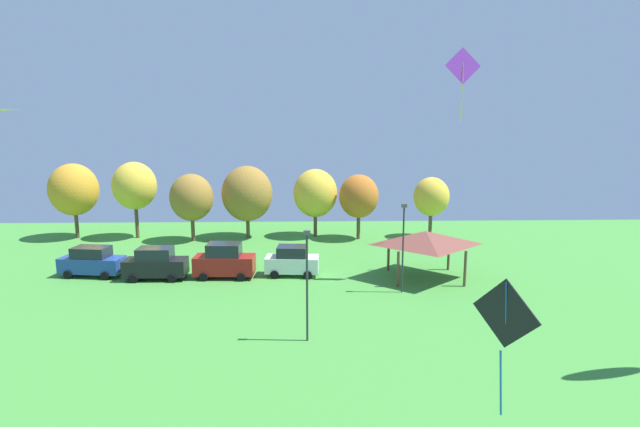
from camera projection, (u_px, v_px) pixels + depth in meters
name	position (u px, v px, depth m)	size (l,w,h in m)	color
kite_flying_0	(463.00, 68.00, 34.17)	(2.54, 0.61, 5.11)	purple
kite_flying_6	(505.00, 320.00, 11.51)	(1.07, 1.39, 3.46)	black
parked_car_leftmost	(92.00, 262.00, 37.78)	(4.90, 2.45, 2.28)	#234299
parked_car_second_from_left	(156.00, 264.00, 36.99)	(4.55, 2.02, 2.41)	black
parked_car_third_from_left	(224.00, 261.00, 37.36)	(4.54, 2.23, 2.64)	maroon
parked_car_rightmost_in_row	(292.00, 261.00, 37.91)	(4.13, 2.25, 2.30)	silver
park_pavilion	(426.00, 238.00, 36.95)	(6.19, 5.32, 3.60)	brown
light_post_0	(403.00, 243.00, 33.66)	(0.36, 0.20, 6.15)	#2D2D33
light_post_1	(307.00, 279.00, 26.00)	(0.36, 0.20, 6.01)	#2D2D33
treeline_tree_0	(74.00, 190.00, 49.94)	(4.75, 4.75, 7.57)	brown
treeline_tree_1	(135.00, 186.00, 49.95)	(4.34, 4.34, 7.73)	brown
treeline_tree_2	(191.00, 198.00, 48.74)	(4.21, 4.21, 6.67)	brown
treeline_tree_3	(247.00, 194.00, 50.14)	(5.08, 5.08, 7.33)	brown
treeline_tree_4	(315.00, 193.00, 50.77)	(4.46, 4.46, 6.95)	brown
treeline_tree_5	(359.00, 196.00, 49.60)	(3.94, 3.94, 6.52)	brown
treeline_tree_6	(431.00, 197.00, 50.32)	(3.58, 3.58, 6.18)	brown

